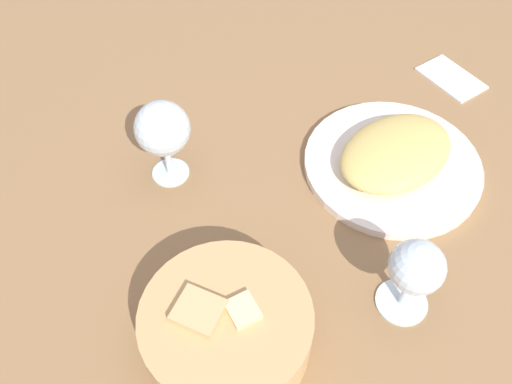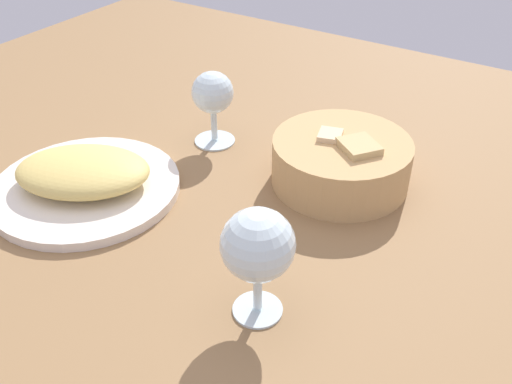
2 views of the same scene
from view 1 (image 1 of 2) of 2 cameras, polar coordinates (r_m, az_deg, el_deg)
The scene contains 8 objects.
ground_plane at distance 79.32cm, azimuth 9.44°, elevation -3.43°, with size 140.00×140.00×2.00cm, color olive.
plate at distance 85.63cm, azimuth 14.04°, elevation 2.76°, with size 26.80×26.80×1.40cm, color silver.
omelette at distance 83.58cm, azimuth 14.41°, elevation 4.04°, with size 19.09×13.31×4.28cm, color #D8BB64.
lettuce_garnish at distance 89.11cm, azimuth 17.63°, elevation 5.20°, with size 4.75×4.75×1.00cm, color #3C8330.
bread_basket at distance 65.52cm, azimuth -3.17°, elevation -13.98°, with size 19.99×19.99×7.97cm.
wine_glass_near at distance 77.23cm, azimuth -9.71°, elevation 6.36°, with size 7.88×7.88×13.54cm.
wine_glass_far at distance 66.39cm, azimuth 16.33°, elevation -7.87°, with size 6.66×6.66×12.16cm.
folded_napkin at distance 104.14cm, azimuth 19.74°, elevation 11.21°, with size 11.00×7.00×0.80cm, color white.
Camera 1 is at (22.35, 40.95, 63.14)cm, focal length 38.29 mm.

